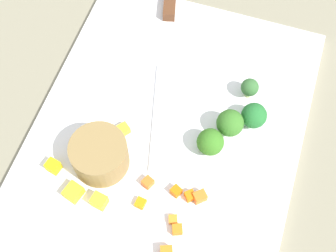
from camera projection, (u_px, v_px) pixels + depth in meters
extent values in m
plane|color=gray|center=(168.00, 133.00, 0.64)|extent=(4.00, 4.00, 0.00)
cube|color=white|center=(168.00, 131.00, 0.64)|extent=(0.45, 0.36, 0.01)
cylinder|color=olive|center=(100.00, 155.00, 0.59)|extent=(0.07, 0.07, 0.05)
cube|color=silver|center=(162.00, 116.00, 0.64)|extent=(0.17, 0.07, 0.00)
cube|color=#58311C|center=(170.00, 2.00, 0.72)|extent=(0.07, 0.03, 0.02)
cube|color=orange|center=(190.00, 196.00, 0.58)|extent=(0.02, 0.02, 0.01)
cube|color=orange|center=(177.00, 229.00, 0.56)|extent=(0.02, 0.02, 0.01)
cube|color=orange|center=(145.00, 182.00, 0.59)|extent=(0.02, 0.02, 0.01)
cube|color=orange|center=(200.00, 197.00, 0.58)|extent=(0.02, 0.02, 0.01)
cube|color=orange|center=(142.00, 204.00, 0.58)|extent=(0.01, 0.01, 0.01)
cube|color=orange|center=(176.00, 191.00, 0.59)|extent=(0.02, 0.02, 0.01)
cube|color=orange|center=(166.00, 252.00, 0.55)|extent=(0.02, 0.02, 0.01)
cube|color=orange|center=(173.00, 219.00, 0.57)|extent=(0.01, 0.01, 0.01)
cube|color=yellow|center=(73.00, 192.00, 0.58)|extent=(0.03, 0.02, 0.02)
cube|color=yellow|center=(99.00, 201.00, 0.58)|extent=(0.02, 0.02, 0.02)
cube|color=yellow|center=(53.00, 166.00, 0.60)|extent=(0.02, 0.02, 0.02)
cube|color=yellow|center=(123.00, 130.00, 0.62)|extent=(0.02, 0.02, 0.01)
cylinder|color=#85B96C|center=(209.00, 147.00, 0.61)|extent=(0.01, 0.01, 0.01)
sphere|color=#367220|center=(210.00, 142.00, 0.60)|extent=(0.04, 0.04, 0.04)
cylinder|color=#81B25D|center=(252.00, 121.00, 0.63)|extent=(0.01, 0.01, 0.01)
sphere|color=#236A2D|center=(254.00, 116.00, 0.62)|extent=(0.03, 0.03, 0.03)
cylinder|color=#96AB64|center=(248.00, 93.00, 0.65)|extent=(0.01, 0.01, 0.01)
sphere|color=#346531|center=(250.00, 87.00, 0.64)|extent=(0.02, 0.02, 0.02)
cylinder|color=#98C26B|center=(229.00, 129.00, 0.62)|extent=(0.01, 0.01, 0.01)
sphere|color=#367025|center=(230.00, 123.00, 0.61)|extent=(0.04, 0.04, 0.04)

